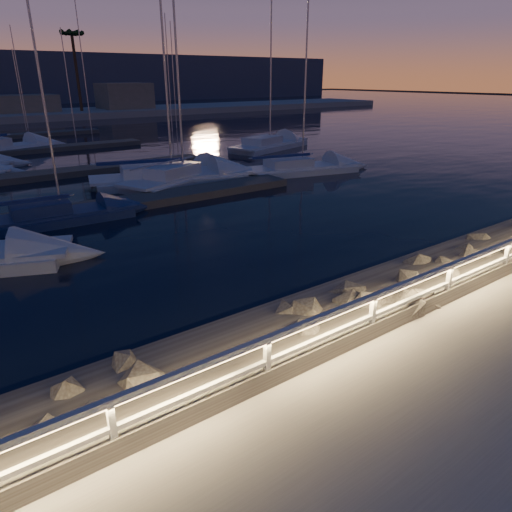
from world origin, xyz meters
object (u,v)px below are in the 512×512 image
object	(u,v)px
sailboat_c	(181,176)
sailboat_h	(168,176)
sailboat_d	(299,167)
sailboat_f	(58,214)
sailboat_l	(268,144)
guard_rail	(340,319)

from	to	relation	value
sailboat_c	sailboat_h	bearing A→B (deg)	135.51
sailboat_d	sailboat_f	world-z (taller)	sailboat_d
sailboat_d	sailboat_c	bearing A→B (deg)	178.95
sailboat_h	sailboat_l	bearing A→B (deg)	44.60
sailboat_f	sailboat_h	distance (m)	8.76
guard_rail	sailboat_h	distance (m)	20.53
sailboat_d	guard_rail	bearing A→B (deg)	-115.87
sailboat_h	sailboat_f	bearing A→B (deg)	-134.35
guard_rail	sailboat_l	size ratio (longest dim) A/B	2.81
sailboat_h	sailboat_l	xyz separation A→B (m)	(13.63, 7.62, -0.01)
sailboat_h	sailboat_l	size ratio (longest dim) A/B	1.04
sailboat_c	sailboat_h	world-z (taller)	sailboat_h
sailboat_h	sailboat_d	bearing A→B (deg)	0.42
sailboat_c	sailboat_h	size ratio (longest dim) A/B	0.95
sailboat_l	sailboat_c	bearing A→B (deg)	-166.40
sailboat_f	sailboat_l	bearing A→B (deg)	32.23
sailboat_c	sailboat_l	world-z (taller)	sailboat_l
sailboat_c	sailboat_l	size ratio (longest dim) A/B	0.98
sailboat_f	guard_rail	bearing A→B (deg)	-79.95
guard_rail	sailboat_d	xyz separation A→B (m)	(14.19, 17.43, -0.96)
sailboat_d	sailboat_f	distance (m)	16.32
sailboat_f	sailboat_h	xyz separation A→B (m)	(7.56, 4.41, 0.06)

